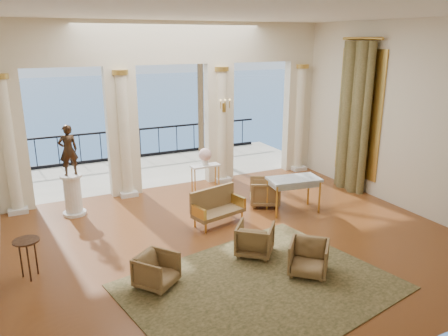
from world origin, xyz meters
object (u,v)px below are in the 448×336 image
armchair_a (157,269)px  armchair_b (309,256)px  console_table (205,170)px  armchair_d (255,238)px  statue (68,150)px  armchair_c (265,191)px  settee (216,206)px  pedestal (73,196)px  side_table (27,245)px  game_table (294,182)px

armchair_a → armchair_b: armchair_b is taller
console_table → armchair_d: bearing=-100.3°
armchair_a → statue: 4.19m
armchair_b → armchair_c: (1.05, 3.25, 0.03)m
settee → pedestal: bearing=132.3°
armchair_a → armchair_d: (2.06, 0.26, 0.03)m
settee → pedestal: (-2.85, 1.94, 0.08)m
settee → statue: bearing=132.3°
armchair_d → side_table: (-3.99, 0.98, 0.27)m
armchair_a → side_table: (-1.93, 1.24, 0.30)m
armchair_b → pedestal: (-3.37, 4.70, 0.14)m
side_table → armchair_b: bearing=-24.5°
armchair_b → statue: bearing=168.4°
settee → game_table: 2.01m
game_table → statue: 5.33m
armchair_b → armchair_c: armchair_c is taller
armchair_c → game_table: size_ratio=0.57×
game_table → pedestal: 5.27m
statue → console_table: bearing=173.1°
game_table → statue: statue is taller
armchair_d → settee: size_ratio=0.53×
game_table → statue: size_ratio=1.11×
statue → armchair_a: bearing=92.7°
statue → console_table: size_ratio=1.49×
armchair_a → settee: size_ratio=0.48×
armchair_c → side_table: bearing=-50.0°
armchair_c → side_table: size_ratio=1.03×
armchair_a → armchair_d: bearing=-30.8°
armchair_a → armchair_c: (3.60, 2.45, 0.06)m
armchair_a → game_table: size_ratio=0.48×
side_table → statue: bearing=67.3°
console_table → statue: bearing=-178.9°
pedestal → side_table: 2.89m
armchair_a → statue: size_ratio=0.53×
console_table → side_table: (-4.60, -2.79, -0.00)m
game_table → side_table: size_ratio=1.82×
settee → console_table: size_ratio=1.64×
armchair_b → side_table: size_ratio=0.94×
game_table → armchair_d: bearing=-133.4°
settee → side_table: 4.03m
armchair_b → pedestal: bearing=168.4°
settee → game_table: bearing=-18.7°
armchair_a → settee: (2.04, 1.97, 0.08)m
settee → armchair_d: bearing=-102.5°
armchair_c → statue: size_ratio=0.63×
settee → statue: size_ratio=1.10×
armchair_d → game_table: bearing=-101.3°
armchair_b → armchair_d: (-0.49, 1.06, 0.01)m
armchair_c → console_table: (-0.93, 1.58, 0.25)m
armchair_b → game_table: 2.99m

